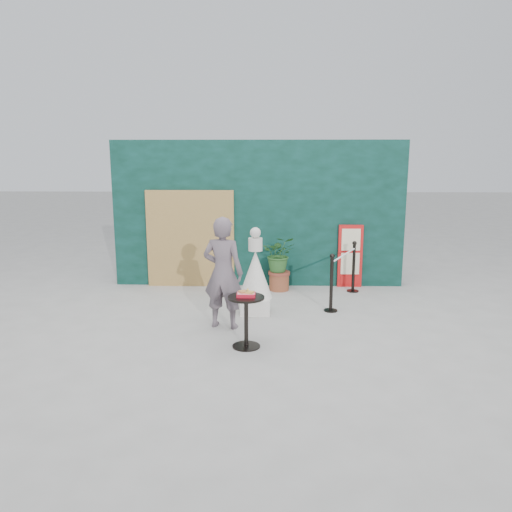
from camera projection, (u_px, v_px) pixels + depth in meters
name	position (u px, v px, depth m)	size (l,w,h in m)	color
ground	(254.00, 336.00, 7.57)	(60.00, 60.00, 0.00)	#ADAAA5
back_wall	(258.00, 214.00, 10.36)	(6.00, 0.30, 3.00)	black
bamboo_fence	(191.00, 239.00, 10.29)	(1.80, 0.08, 2.00)	tan
woman	(223.00, 273.00, 7.81)	(0.65, 0.43, 1.78)	#65575F
menu_board	(350.00, 256.00, 10.29)	(0.50, 0.07, 1.30)	red
statue	(255.00, 278.00, 8.59)	(0.59, 0.59, 1.50)	silver
cafe_table	(246.00, 314.00, 7.05)	(0.52, 0.52, 0.75)	black
food_basket	(246.00, 294.00, 7.00)	(0.26, 0.19, 0.11)	red
planter	(279.00, 259.00, 10.03)	(0.66, 0.57, 1.11)	brown
stanchion_barrier	(343.00, 275.00, 9.32)	(0.84, 1.54, 1.03)	black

